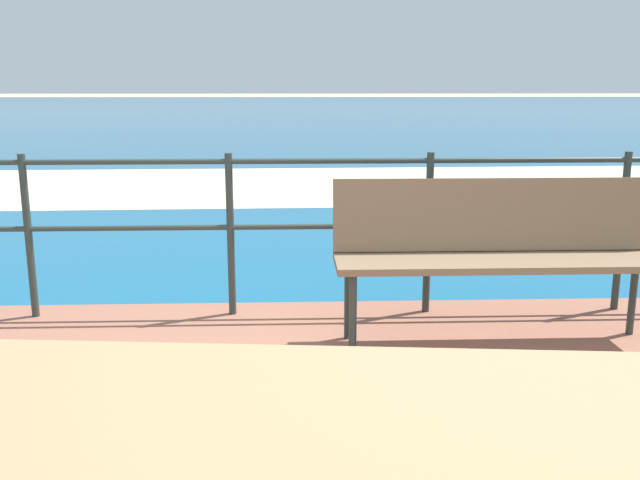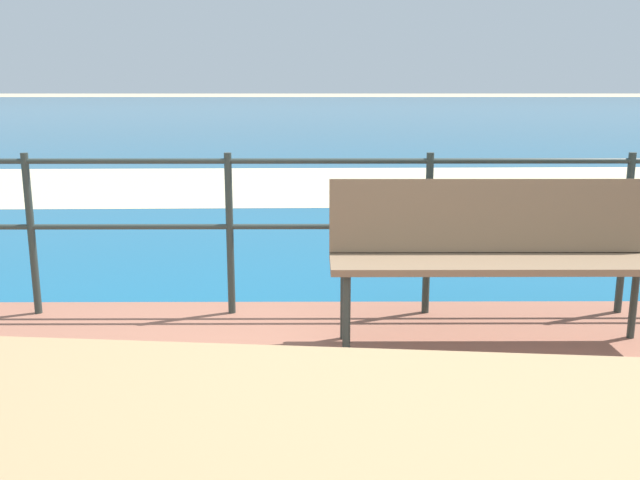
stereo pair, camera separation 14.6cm
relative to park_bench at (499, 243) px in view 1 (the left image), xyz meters
The scene contains 4 objects.
sea_water 38.14m from the park_bench, 91.30° to the left, with size 90.00×90.00×0.01m, color #145B84.
beach_strip 6.57m from the park_bench, 97.59° to the left, with size 54.00×3.99×0.01m, color beige.
park_bench is the anchor object (origin of this frame).
railing_fence 1.01m from the park_bench, 149.21° to the left, with size 5.94×0.04×0.97m.
Camera 1 is at (-0.22, -1.65, 1.42)m, focal length 38.99 mm.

